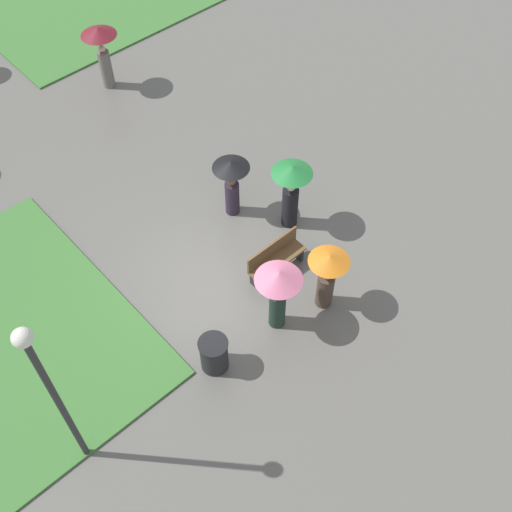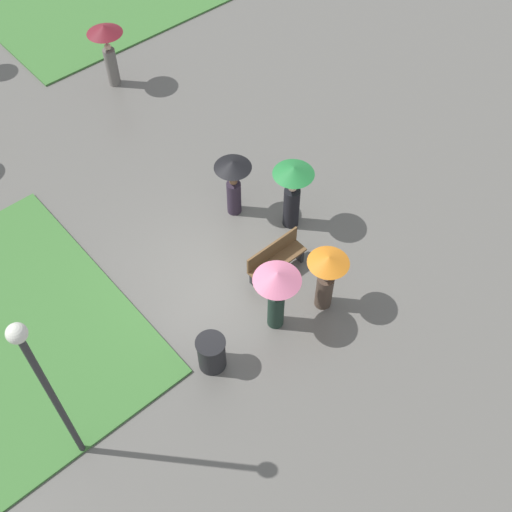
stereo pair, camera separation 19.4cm
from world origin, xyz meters
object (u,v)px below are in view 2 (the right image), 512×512
object	(u,v)px
crowd_person_green	(292,189)
lone_walker_near_lawn	(107,44)
park_bench	(275,258)
crowd_person_pink	(277,289)
crowd_person_orange	(327,275)
lamp_post	(44,381)
trash_bin	(212,353)
crowd_person_black	(233,179)

from	to	relation	value
crowd_person_green	lone_walker_near_lawn	world-z (taller)	lone_walker_near_lawn
crowd_person_green	lone_walker_near_lawn	size ratio (longest dim) A/B	0.98
park_bench	crowd_person_pink	world-z (taller)	crowd_person_pink
park_bench	crowd_person_orange	bearing A→B (deg)	-82.18
lamp_post	crowd_person_green	world-z (taller)	lamp_post
park_bench	trash_bin	xyz separation A→B (m)	(-2.66, -0.97, -0.01)
lone_walker_near_lawn	crowd_person_black	bearing A→B (deg)	127.30
park_bench	crowd_person_pink	distance (m)	1.67
park_bench	lone_walker_near_lawn	distance (m)	8.56
crowd_person_black	lone_walker_near_lawn	bearing A→B (deg)	-109.36
lamp_post	trash_bin	xyz separation A→B (m)	(3.08, -0.20, -2.46)
crowd_person_pink	trash_bin	bearing A→B (deg)	-110.55
lone_walker_near_lawn	park_bench	bearing A→B (deg)	125.30
lamp_post	crowd_person_green	distance (m)	7.40
crowd_person_black	lone_walker_near_lawn	xyz separation A→B (m)	(0.59, 6.37, 0.25)
crowd_person_pink	crowd_person_green	xyz separation A→B (m)	(2.24, 1.92, -0.08)
lamp_post	crowd_person_pink	distance (m)	5.06
lamp_post	crowd_person_orange	distance (m)	6.24
crowd_person_black	crowd_person_orange	world-z (taller)	crowd_person_black
lamp_post	crowd_person_green	bearing A→B (deg)	12.95
trash_bin	crowd_person_orange	xyz separation A→B (m)	(2.85, -0.43, 0.63)
trash_bin	lamp_post	bearing A→B (deg)	176.36
crowd_person_pink	lone_walker_near_lawn	distance (m)	9.74
crowd_person_pink	lone_walker_near_lawn	world-z (taller)	lone_walker_near_lawn
park_bench	crowd_person_black	xyz separation A→B (m)	(0.49, 2.08, 0.67)
trash_bin	crowd_person_black	xyz separation A→B (m)	(3.15, 3.05, 0.68)
crowd_person_orange	lone_walker_near_lawn	distance (m)	9.90
crowd_person_green	crowd_person_orange	world-z (taller)	crowd_person_green
crowd_person_green	crowd_person_orange	xyz separation A→B (m)	(-1.09, -2.25, -0.14)
lamp_post	crowd_person_orange	size ratio (longest dim) A/B	2.65
crowd_person_black	crowd_person_orange	distance (m)	3.50
crowd_person_green	lone_walker_near_lawn	bearing A→B (deg)	-70.84
crowd_person_pink	crowd_person_orange	bearing A→B (deg)	57.25
crowd_person_pink	crowd_person_orange	size ratio (longest dim) A/B	1.08
crowd_person_black	crowd_person_green	xyz separation A→B (m)	(0.79, -1.24, 0.10)
park_bench	trash_bin	distance (m)	2.83
trash_bin	lone_walker_near_lawn	size ratio (longest dim) A/B	0.45
trash_bin	crowd_person_pink	size ratio (longest dim) A/B	0.48
crowd_person_pink	lone_walker_near_lawn	bearing A→B (deg)	151.01
lamp_post	trash_bin	size ratio (longest dim) A/B	5.12
trash_bin	crowd_person_black	distance (m)	4.44
trash_bin	crowd_person_orange	bearing A→B (deg)	-8.66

